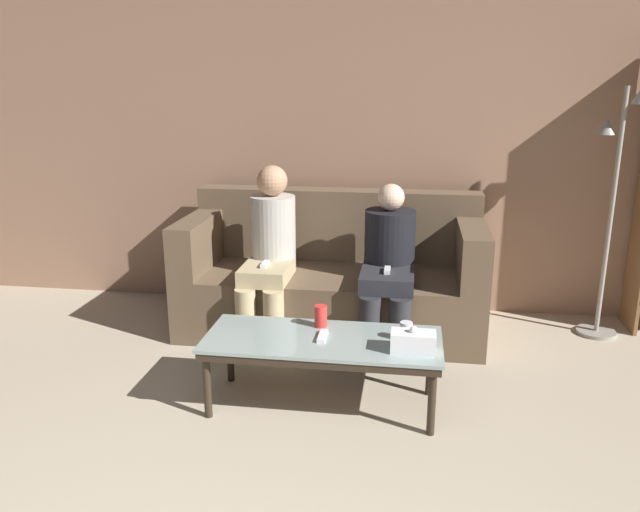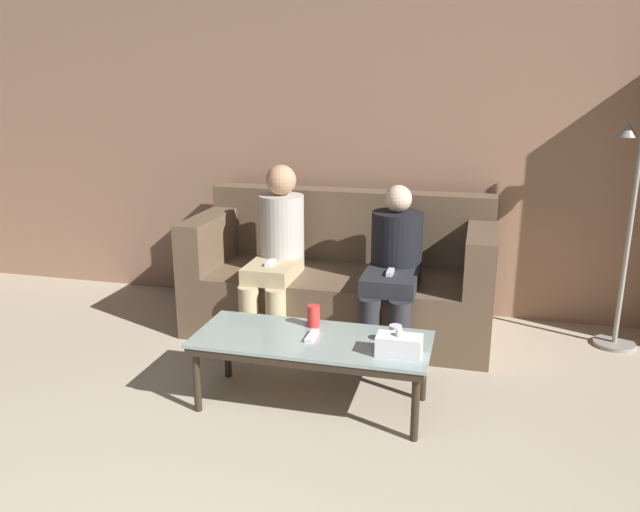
{
  "view_description": "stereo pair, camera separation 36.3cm",
  "coord_description": "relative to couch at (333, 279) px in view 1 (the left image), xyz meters",
  "views": [
    {
      "loc": [
        0.52,
        -1.05,
        1.67
      ],
      "look_at": [
        0.0,
        2.44,
        0.68
      ],
      "focal_mm": 35.0,
      "sensor_mm": 36.0,
      "label": 1
    },
    {
      "loc": [
        0.88,
        -0.97,
        1.67
      ],
      "look_at": [
        0.0,
        2.44,
        0.68
      ],
      "focal_mm": 35.0,
      "sensor_mm": 36.0,
      "label": 2
    }
  ],
  "objects": [
    {
      "name": "wall_back",
      "position": [
        0.0,
        0.5,
        0.96
      ],
      "size": [
        12.0,
        0.06,
        2.6
      ],
      "color": "#9E755B",
      "rests_on": "ground_plane"
    },
    {
      "name": "couch",
      "position": [
        0.0,
        0.0,
        0.0
      ],
      "size": [
        2.02,
        0.87,
        0.92
      ],
      "color": "brown",
      "rests_on": "ground_plane"
    },
    {
      "name": "coffee_table",
      "position": [
        0.09,
        -1.13,
        0.01
      ],
      "size": [
        1.23,
        0.51,
        0.39
      ],
      "color": "#8C9E99",
      "rests_on": "ground_plane"
    },
    {
      "name": "cup_near_left",
      "position": [
        0.06,
        -0.97,
        0.1
      ],
      "size": [
        0.07,
        0.07,
        0.12
      ],
      "color": "red",
      "rests_on": "coffee_table"
    },
    {
      "name": "cup_near_right",
      "position": [
        0.52,
        -1.09,
        0.09
      ],
      "size": [
        0.06,
        0.06,
        0.1
      ],
      "color": "silver",
      "rests_on": "coffee_table"
    },
    {
      "name": "tissue_box",
      "position": [
        0.56,
        -1.22,
        0.1
      ],
      "size": [
        0.22,
        0.12,
        0.13
      ],
      "color": "white",
      "rests_on": "coffee_table"
    },
    {
      "name": "game_remote",
      "position": [
        0.09,
        -1.13,
        0.06
      ],
      "size": [
        0.04,
        0.15,
        0.02
      ],
      "color": "white",
      "rests_on": "coffee_table"
    },
    {
      "name": "standing_lamp",
      "position": [
        1.82,
        0.13,
        0.67
      ],
      "size": [
        0.31,
        0.26,
        1.65
      ],
      "color": "gray",
      "rests_on": "ground_plane"
    },
    {
      "name": "seated_person_left_end",
      "position": [
        -0.39,
        -0.22,
        0.26
      ],
      "size": [
        0.31,
        0.64,
        1.14
      ],
      "color": "tan",
      "rests_on": "ground_plane"
    },
    {
      "name": "seated_person_mid_left",
      "position": [
        0.39,
        -0.24,
        0.22
      ],
      "size": [
        0.33,
        0.68,
        1.04
      ],
      "color": "#28282D",
      "rests_on": "ground_plane"
    }
  ]
}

